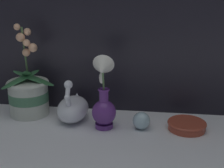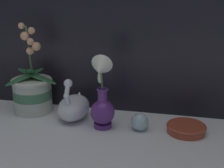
# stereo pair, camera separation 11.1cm
# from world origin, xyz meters

# --- Properties ---
(ground_plane) EXTENTS (2.80, 2.80, 0.00)m
(ground_plane) POSITION_xyz_m (0.00, 0.00, 0.00)
(ground_plane) COLOR white
(orchid_potted_plant) EXTENTS (0.22, 0.22, 0.39)m
(orchid_potted_plant) POSITION_xyz_m (-0.34, 0.15, 0.09)
(orchid_potted_plant) COLOR beige
(orchid_potted_plant) RESTS_ON ground_plane
(swan_figurine) EXTENTS (0.13, 0.20, 0.19)m
(swan_figurine) POSITION_xyz_m (-0.14, 0.11, 0.05)
(swan_figurine) COLOR white
(swan_figurine) RESTS_ON ground_plane
(blue_vase) EXTENTS (0.09, 0.12, 0.30)m
(blue_vase) POSITION_xyz_m (0.00, 0.05, 0.11)
(blue_vase) COLOR #602D7F
(blue_vase) RESTS_ON ground_plane
(glass_sphere) EXTENTS (0.07, 0.07, 0.07)m
(glass_sphere) POSITION_xyz_m (0.15, 0.07, 0.03)
(glass_sphere) COLOR silver
(glass_sphere) RESTS_ON ground_plane
(amber_dish) EXTENTS (0.15, 0.15, 0.03)m
(amber_dish) POSITION_xyz_m (0.32, 0.09, 0.02)
(amber_dish) COLOR #A8422D
(amber_dish) RESTS_ON ground_plane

